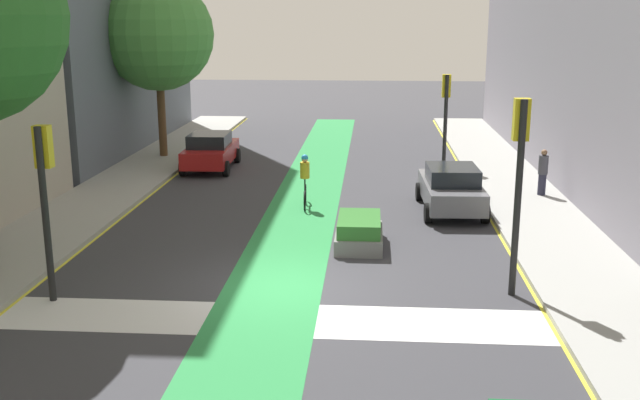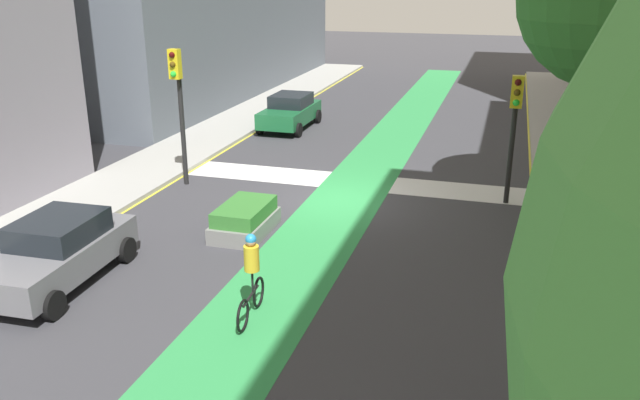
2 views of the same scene
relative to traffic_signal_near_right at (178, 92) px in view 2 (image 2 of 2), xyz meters
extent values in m
plane|color=#38383D|center=(-5.44, 0.02, -3.20)|extent=(120.00, 120.00, 0.00)
cube|color=#2D8C47|center=(-5.66, 0.02, -3.19)|extent=(2.40, 60.00, 0.01)
cube|color=silver|center=(-5.44, -1.98, -3.20)|extent=(12.00, 1.80, 0.01)
cube|color=#9E9E99|center=(-12.94, 0.02, -3.12)|extent=(3.00, 60.00, 0.15)
cube|color=yellow|center=(-11.44, 0.02, -3.19)|extent=(0.16, 60.00, 0.01)
cube|color=#9E9E99|center=(2.06, 0.02, -3.12)|extent=(3.00, 60.00, 0.15)
cube|color=yellow|center=(0.56, 0.02, -3.19)|extent=(0.16, 60.00, 0.01)
cylinder|color=black|center=(0.00, -0.11, -0.91)|extent=(0.16, 0.16, 4.58)
cube|color=gold|center=(0.00, 0.09, 0.91)|extent=(0.35, 0.28, 0.95)
sphere|color=#3F0A0A|center=(0.00, 0.23, 1.21)|extent=(0.20, 0.20, 0.20)
sphere|color=#4C380C|center=(0.00, 0.23, 0.91)|extent=(0.20, 0.20, 0.20)
sphere|color=#26D833|center=(0.00, 0.23, 0.61)|extent=(0.20, 0.20, 0.20)
cylinder|color=black|center=(-10.61, -1.23, -1.18)|extent=(0.16, 0.16, 4.03)
cube|color=gold|center=(-10.61, -1.03, 0.35)|extent=(0.35, 0.28, 0.95)
sphere|color=#3F0A0A|center=(-10.61, -0.89, 0.65)|extent=(0.20, 0.20, 0.20)
sphere|color=#4C380C|center=(-10.61, -0.89, 0.35)|extent=(0.20, 0.20, 0.20)
sphere|color=#26D833|center=(-10.61, -0.89, 0.05)|extent=(0.20, 0.20, 0.20)
cube|color=#196033|center=(-0.72, -9.01, -2.53)|extent=(1.83, 4.21, 0.70)
cube|color=black|center=(-0.72, -9.21, -1.90)|extent=(1.61, 2.01, 0.55)
cylinder|color=black|center=(-1.61, -7.54, -2.88)|extent=(0.22, 0.64, 0.64)
cylinder|color=black|center=(0.19, -7.55, -2.88)|extent=(0.22, 0.64, 0.64)
cylinder|color=black|center=(-1.63, -10.48, -2.88)|extent=(0.22, 0.64, 0.64)
cylinder|color=black|center=(0.17, -10.49, -2.88)|extent=(0.22, 0.64, 0.64)
cube|color=slate|center=(-0.68, 7.51, -2.53)|extent=(1.95, 4.26, 0.70)
cube|color=black|center=(-0.67, 7.31, -1.90)|extent=(1.67, 2.06, 0.55)
cylinder|color=black|center=(-1.63, 8.95, -2.88)|extent=(0.24, 0.65, 0.64)
cylinder|color=black|center=(-1.52, 6.01, -2.88)|extent=(0.24, 0.65, 0.64)
cylinder|color=black|center=(0.28, 6.07, -2.88)|extent=(0.24, 0.65, 0.64)
torus|color=black|center=(-5.63, 8.27, -2.86)|extent=(0.11, 0.68, 0.68)
torus|color=black|center=(-5.56, 7.22, -2.86)|extent=(0.11, 0.68, 0.68)
cylinder|color=black|center=(-5.60, 7.75, -2.68)|extent=(0.12, 0.95, 0.06)
cylinder|color=black|center=(-5.59, 7.60, -2.41)|extent=(0.05, 0.05, 0.50)
cylinder|color=gold|center=(-5.59, 7.60, -1.88)|extent=(0.32, 0.32, 0.55)
sphere|color=tan|center=(-5.59, 7.60, -1.50)|extent=(0.22, 0.22, 0.22)
sphere|color=#268CCC|center=(-5.59, 7.60, -1.46)|extent=(0.23, 0.23, 0.23)
cylinder|color=brown|center=(-12.82, -0.17, -0.82)|extent=(0.36, 0.36, 4.46)
cube|color=slate|center=(-3.66, 3.42, -2.97)|extent=(1.32, 2.28, 0.45)
cube|color=#33722D|center=(-3.66, 3.42, -2.55)|extent=(1.19, 2.05, 0.40)
camera|label=1|loc=(-3.34, -16.55, 3.13)|focal=41.10mm
camera|label=2|loc=(-10.37, 18.84, 3.70)|focal=36.18mm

